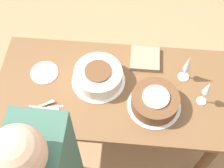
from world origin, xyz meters
name	(u,v)px	position (x,y,z in m)	size (l,w,h in m)	color
ground_plane	(112,134)	(0.00, 0.00, 0.00)	(12.00, 12.00, 0.00)	#A87F56
dining_table	(112,98)	(0.00, 0.00, 0.62)	(1.48, 0.72, 0.75)	brown
cake_center_white	(98,76)	(-0.09, 0.05, 0.81)	(0.34, 0.34, 0.12)	white
cake_front_chocolate	(155,101)	(0.27, -0.10, 0.80)	(0.33, 0.33, 0.11)	white
wine_glass_near	(188,65)	(0.45, 0.12, 0.89)	(0.07, 0.07, 0.21)	silver
wine_glass_far	(207,89)	(0.56, -0.05, 0.90)	(0.06, 0.06, 0.21)	silver
dessert_plate_left	(45,73)	(-0.45, 0.08, 0.76)	(0.18, 0.18, 0.01)	silver
fork_pile	(43,108)	(-0.40, -0.18, 0.76)	(0.21, 0.12, 0.02)	silver
napkin_stack	(145,59)	(0.20, 0.24, 0.77)	(0.19, 0.19, 0.03)	gray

